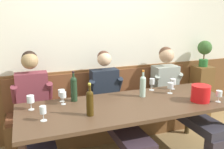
# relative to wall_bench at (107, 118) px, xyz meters

# --- Properties ---
(room_wall_back) EXTENTS (6.80, 0.08, 2.80)m
(room_wall_back) POSITION_rel_wall_bench_xyz_m (0.00, 0.26, 1.12)
(room_wall_back) COLOR silver
(room_wall_back) RESTS_ON ground
(wood_wainscot_panel) EXTENTS (6.80, 0.03, 0.97)m
(wood_wainscot_panel) POSITION_rel_wall_bench_xyz_m (0.00, 0.21, 0.20)
(wood_wainscot_panel) COLOR brown
(wood_wainscot_panel) RESTS_ON ground
(wall_bench) EXTENTS (2.73, 0.42, 0.94)m
(wall_bench) POSITION_rel_wall_bench_xyz_m (0.00, 0.00, 0.00)
(wall_bench) COLOR brown
(wall_bench) RESTS_ON ground
(dining_table) EXTENTS (2.43, 0.90, 0.76)m
(dining_table) POSITION_rel_wall_bench_xyz_m (0.00, -0.73, 0.40)
(dining_table) COLOR #4E3625
(dining_table) RESTS_ON ground
(person_right_seat) EXTENTS (0.49, 1.34, 1.31)m
(person_right_seat) POSITION_rel_wall_bench_xyz_m (-1.00, -0.40, 0.34)
(person_right_seat) COLOR #2E2E32
(person_right_seat) RESTS_ON ground
(person_center_left_seat) EXTENTS (0.48, 1.34, 1.26)m
(person_center_left_seat) POSITION_rel_wall_bench_xyz_m (-0.05, -0.42, 0.31)
(person_center_left_seat) COLOR #2C2B3B
(person_center_left_seat) RESTS_ON ground
(person_left_seat) EXTENTS (0.47, 1.35, 1.27)m
(person_left_seat) POSITION_rel_wall_bench_xyz_m (0.93, -0.37, 0.35)
(person_left_seat) COLOR #332D36
(person_left_seat) RESTS_ON ground
(ice_bucket) EXTENTS (0.22, 0.22, 0.19)m
(ice_bucket) POSITION_rel_wall_bench_xyz_m (0.83, -0.93, 0.57)
(ice_bucket) COLOR red
(ice_bucket) RESTS_ON dining_table
(wine_bottle_green_tall) EXTENTS (0.08, 0.08, 0.36)m
(wine_bottle_green_tall) POSITION_rel_wall_bench_xyz_m (-0.55, -0.41, 0.63)
(wine_bottle_green_tall) COLOR #1F3520
(wine_bottle_green_tall) RESTS_ON dining_table
(wine_bottle_clear_water) EXTENTS (0.07, 0.07, 0.34)m
(wine_bottle_clear_water) POSITION_rel_wall_bench_xyz_m (-0.49, -0.87, 0.62)
(wine_bottle_clear_water) COLOR #3C2A0B
(wine_bottle_clear_water) RESTS_ON dining_table
(wine_bottle_amber_mid) EXTENTS (0.07, 0.07, 0.33)m
(wine_bottle_amber_mid) POSITION_rel_wall_bench_xyz_m (0.27, -0.55, 0.62)
(wine_bottle_amber_mid) COLOR #ADCEBA
(wine_bottle_amber_mid) RESTS_ON dining_table
(wine_glass_near_bucket) EXTENTS (0.07, 0.07, 0.15)m
(wine_glass_near_bucket) POSITION_rel_wall_bench_xyz_m (-0.69, -0.47, 0.58)
(wine_glass_near_bucket) COLOR silver
(wine_glass_near_bucket) RESTS_ON dining_table
(wine_glass_mid_right) EXTENTS (0.07, 0.07, 0.16)m
(wine_glass_mid_right) POSITION_rel_wall_bench_xyz_m (0.50, -0.37, 0.58)
(wine_glass_mid_right) COLOR silver
(wine_glass_mid_right) RESTS_ON dining_table
(wine_glass_right_end) EXTENTS (0.08, 0.08, 0.16)m
(wine_glass_right_end) POSITION_rel_wall_bench_xyz_m (-1.04, -0.51, 0.59)
(wine_glass_right_end) COLOR silver
(wine_glass_right_end) RESTS_ON dining_table
(wine_glass_mid_left) EXTENTS (0.08, 0.08, 0.15)m
(wine_glass_mid_left) POSITION_rel_wall_bench_xyz_m (-0.69, -0.38, 0.58)
(wine_glass_mid_left) COLOR silver
(wine_glass_mid_left) RESTS_ON dining_table
(wine_glass_left_end) EXTENTS (0.08, 0.08, 0.14)m
(wine_glass_left_end) POSITION_rel_wall_bench_xyz_m (0.66, -0.56, 0.57)
(wine_glass_left_end) COLOR silver
(wine_glass_left_end) RESTS_ON dining_table
(wine_glass_center_front) EXTENTS (0.07, 0.07, 0.14)m
(wine_glass_center_front) POSITION_rel_wall_bench_xyz_m (1.01, -1.02, 0.57)
(wine_glass_center_front) COLOR silver
(wine_glass_center_front) RESTS_ON dining_table
(wine_glass_by_bottle) EXTENTS (0.08, 0.08, 0.14)m
(wine_glass_by_bottle) POSITION_rel_wall_bench_xyz_m (0.79, -0.42, 0.57)
(wine_glass_by_bottle) COLOR silver
(wine_glass_by_bottle) RESTS_ON dining_table
(wine_glass_center_rear) EXTENTS (0.06, 0.06, 0.15)m
(wine_glass_center_rear) POSITION_rel_wall_bench_xyz_m (-0.94, -0.84, 0.58)
(wine_glass_center_rear) COLOR silver
(wine_glass_center_rear) RESTS_ON dining_table
(corner_pedestal) EXTENTS (0.28, 0.28, 0.91)m
(corner_pedestal) POSITION_rel_wall_bench_xyz_m (1.66, 0.03, 0.17)
(corner_pedestal) COLOR brown
(corner_pedestal) RESTS_ON ground
(potted_plant) EXTENTS (0.22, 0.22, 0.42)m
(potted_plant) POSITION_rel_wall_bench_xyz_m (1.66, 0.03, 0.89)
(potted_plant) COLOR #26662C
(potted_plant) RESTS_ON corner_pedestal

